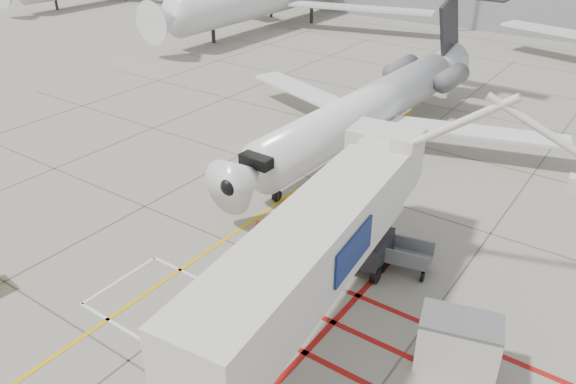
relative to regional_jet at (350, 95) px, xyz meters
The scene contains 8 objects.
ground_plane 16.47m from the regional_jet, 81.43° to the right, with size 260.00×260.00×0.00m, color gray.
regional_jet is the anchor object (origin of this frame).
jet_bridge 16.97m from the regional_jet, 65.29° to the right, with size 8.46×17.86×7.14m, color silver, non-canonical shape.
pushback_tug 16.19m from the regional_jet, 75.62° to the right, with size 2.48×1.55×1.45m, color maroon, non-canonical shape.
baggage_cart 12.59m from the regional_jet, 47.53° to the right, with size 2.18×1.38×1.38m, color slate, non-canonical shape.
ground_power_unit 18.21m from the regional_jet, 47.73° to the right, with size 2.73×1.59×2.16m, color silver, non-canonical shape.
cone_nose 10.71m from the regional_jet, 86.30° to the right, with size 0.38×0.38×0.53m, color #E33E0B.
cone_side 11.03m from the regional_jet, 80.63° to the right, with size 0.31×0.31×0.43m, color #FF520D.
Camera 1 is at (13.30, -12.83, 15.01)m, focal length 35.00 mm.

